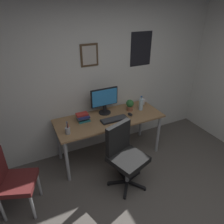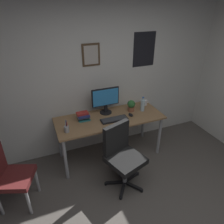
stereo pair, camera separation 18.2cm
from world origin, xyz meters
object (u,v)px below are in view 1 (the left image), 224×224
side_chair (11,179)px  pen_cup (68,130)px  book_stack_left (83,117)px  water_bottle (141,104)px  keyboard (114,119)px  coffee_mug_near (142,102)px  monitor (104,100)px  office_chair (124,153)px  potted_plant (130,105)px  computer_mouse (130,114)px

side_chair → pen_cup: size_ratio=4.38×
book_stack_left → water_bottle: bearing=-4.4°
keyboard → coffee_mug_near: (0.71, 0.29, 0.04)m
monitor → pen_cup: monitor is taller
office_chair → side_chair: 1.47m
potted_plant → pen_cup: bearing=-168.3°
water_bottle → potted_plant: water_bottle is taller
computer_mouse → pen_cup: size_ratio=0.55×
coffee_mug_near → book_stack_left: bearing=-175.2°
side_chair → coffee_mug_near: size_ratio=7.06×
side_chair → keyboard: (1.57, 0.35, 0.26)m
keyboard → book_stack_left: book_stack_left is taller
computer_mouse → keyboard: bearing=-174.9°
office_chair → pen_cup: (-0.65, 0.48, 0.28)m
office_chair → book_stack_left: (-0.34, 0.73, 0.29)m
office_chair → monitor: bearing=85.3°
computer_mouse → water_bottle: 0.29m
pen_cup → book_stack_left: (0.31, 0.25, 0.01)m
side_chair → coffee_mug_near: 2.38m
office_chair → keyboard: size_ratio=2.21×
office_chair → keyboard: (0.11, 0.53, 0.24)m
computer_mouse → coffee_mug_near: size_ratio=0.89×
office_chair → water_bottle: (0.67, 0.65, 0.33)m
side_chair → monitor: monitor is taller
monitor → computer_mouse: 0.48m
side_chair → water_bottle: (2.13, 0.46, 0.36)m
potted_plant → pen_cup: 1.16m
office_chair → potted_plant: bearing=55.6°
computer_mouse → monitor: bearing=143.0°
computer_mouse → book_stack_left: (-0.75, 0.17, 0.04)m
book_stack_left → coffee_mug_near: bearing=4.8°
pen_cup → book_stack_left: 0.40m
coffee_mug_near → keyboard: bearing=-157.7°
monitor → side_chair: bearing=-157.6°
book_stack_left → potted_plant: bearing=-1.0°
side_chair → coffee_mug_near: side_chair is taller
keyboard → book_stack_left: size_ratio=2.22×
water_bottle → potted_plant: (-0.18, 0.06, -0.00)m
water_bottle → coffee_mug_near: (0.15, 0.18, -0.06)m
keyboard → computer_mouse: 0.30m
monitor → keyboard: bearing=-82.1°
potted_plant → side_chair: bearing=-164.9°
side_chair → computer_mouse: bearing=11.3°
side_chair → keyboard: 1.63m
water_bottle → pen_cup: (-1.32, -0.17, -0.05)m
computer_mouse → book_stack_left: 0.77m
keyboard → water_bottle: water_bottle is taller
potted_plant → pen_cup: pen_cup is taller
side_chair → computer_mouse: size_ratio=7.95×
computer_mouse → potted_plant: potted_plant is taller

